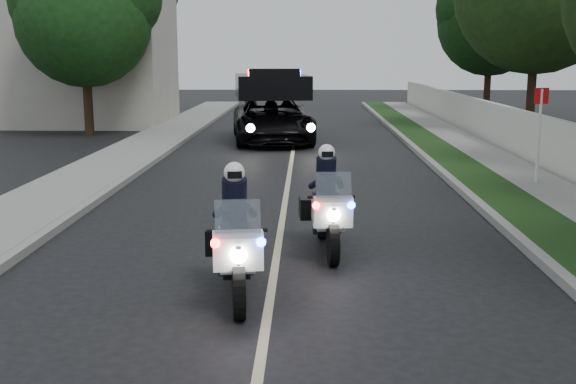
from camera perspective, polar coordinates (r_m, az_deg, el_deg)
name	(u,v)px	position (r m, az deg, el deg)	size (l,w,h in m)	color
ground	(261,359)	(7.76, -2.20, -13.20)	(120.00, 120.00, 0.00)	black
curb_right	(457,185)	(17.72, 13.32, 0.53)	(0.20, 60.00, 0.15)	gray
grass_verge	(486,185)	(17.88, 15.51, 0.53)	(1.20, 60.00, 0.16)	#193814
sidewalk_right	(540,185)	(18.23, 19.48, 0.49)	(1.40, 60.00, 0.16)	gray
curb_left	(120,184)	(17.94, -13.26, 0.66)	(0.20, 60.00, 0.15)	gray
sidewalk_left	(75,183)	(18.26, -16.60, 0.68)	(2.00, 60.00, 0.16)	gray
building_far	(79,48)	(34.69, -16.33, 11.00)	(8.00, 6.00, 7.00)	#A8A396
lane_marking	(287,187)	(17.37, -0.06, 0.38)	(0.12, 50.00, 0.01)	#BFB78C
police_moto_left	(236,295)	(9.71, -4.14, -8.18)	(0.74, 2.10, 1.79)	white
police_moto_right	(327,250)	(11.84, 3.10, -4.65)	(0.72, 2.06, 1.75)	silver
police_suv	(272,142)	(26.53, -1.27, 4.02)	(2.76, 5.95, 2.89)	black
bicycle	(251,129)	(31.09, -2.96, 5.01)	(0.61, 1.75, 0.92)	black
cyclist	(251,129)	(31.09, -2.96, 5.01)	(0.57, 0.38, 1.59)	black
sign_post	(535,188)	(18.25, 19.14, 0.27)	(0.39, 0.39, 2.49)	#B60D12
tree_right_d	(529,133)	(31.27, 18.65, 4.49)	(6.63, 6.63, 11.05)	#214015
tree_right_e	(486,114)	(40.73, 15.51, 6.02)	(5.70, 5.70, 9.50)	#133510
tree_left_near	(90,135)	(29.79, -15.53, 4.38)	(5.29, 5.29, 8.82)	#174216
tree_left_far	(113,116)	(38.96, -13.81, 5.90)	(6.33, 6.33, 10.56)	black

